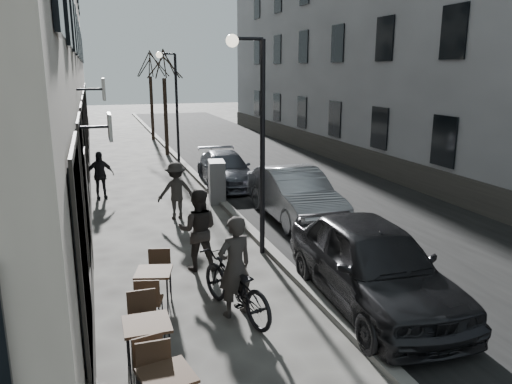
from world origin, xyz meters
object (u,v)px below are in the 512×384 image
bicycle (235,285)px  streetlamp_far (173,96)px  streetlamp_near (255,123)px  pedestrian_far (100,175)px  sign_board (89,375)px  pedestrian_mid (176,191)px  car_near (372,263)px  utility_cabinet (217,182)px  tree_far (150,64)px  tree_near (163,62)px  bistro_set_b (148,343)px  bistro_set_c (154,286)px  car_mid (295,195)px  car_far (225,169)px  pedestrian_near (198,230)px

bicycle → streetlamp_far: bearing=-111.4°
streetlamp_near → pedestrian_far: bearing=117.0°
sign_board → bicycle: size_ratio=0.45×
pedestrian_mid → car_near: 7.20m
streetlamp_near → utility_cabinet: 5.57m
tree_far → sign_board: size_ratio=5.86×
bicycle → pedestrian_mid: pedestrian_mid is taller
tree_near → pedestrian_far: tree_near is taller
bicycle → car_near: size_ratio=0.45×
streetlamp_near → pedestrian_mid: streetlamp_near is taller
bistro_set_b → bistro_set_c: size_ratio=1.01×
utility_cabinet → pedestrian_mid: bearing=-128.3°
sign_board → bicycle: bicycle is taller
bistro_set_b → utility_cabinet: bearing=70.4°
streetlamp_near → car_near: bearing=-68.7°
pedestrian_far → pedestrian_mid: bearing=-63.4°
pedestrian_mid → pedestrian_far: size_ratio=1.04×
sign_board → bistro_set_b: bearing=25.5°
tree_near → car_mid: 13.38m
sign_board → car_far: size_ratio=0.22×
tree_near → tree_far: 6.00m
pedestrian_near → car_far: 8.26m
streetlamp_far → pedestrian_far: bearing=-123.0°
tree_near → car_near: tree_near is taller
streetlamp_far → bistro_set_c: (-2.68, -14.20, -2.68)m
sign_board → car_near: (5.09, 1.36, 0.42)m
sign_board → bicycle: bearing=34.9°
streetlamp_far → bistro_set_b: size_ratio=3.11×
car_far → bistro_set_c: bearing=-108.3°
streetlamp_near → bicycle: size_ratio=2.34×
streetlamp_near → bistro_set_c: streetlamp_near is taller
pedestrian_near → pedestrian_far: pedestrian_near is taller
car_far → tree_far: bearing=98.4°
bistro_set_c → car_near: (3.93, -1.00, 0.34)m
bistro_set_b → utility_cabinet: (3.28, 9.17, 0.20)m
pedestrian_mid → car_near: size_ratio=0.35×
streetlamp_far → tree_far: size_ratio=0.89×
bistro_set_c → pedestrian_mid: 5.89m
bistro_set_b → tree_far: bearing=83.2°
utility_cabinet → pedestrian_near: 5.79m
tree_near → tree_far: bearing=90.0°
streetlamp_far → utility_cabinet: (0.27, -7.01, -2.46)m
tree_near → pedestrian_far: 9.78m
streetlamp_far → car_mid: streetlamp_far is taller
sign_board → pedestrian_far: 11.29m
bistro_set_c → pedestrian_far: 8.95m
car_near → sign_board: bearing=-162.1°
utility_cabinet → pedestrian_near: bearing=-98.8°
streetlamp_far → streetlamp_near: bearing=-90.0°
bistro_set_b → car_far: 12.21m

